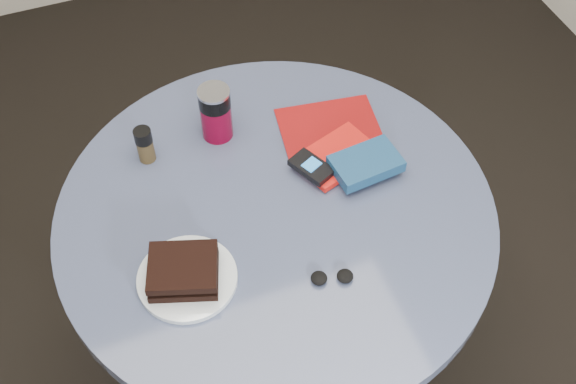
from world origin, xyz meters
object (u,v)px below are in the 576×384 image
object	(u,v)px
magazine	(329,128)
novel	(366,164)
red_book	(337,156)
plate	(187,278)
soda_can	(216,113)
sandwich	(183,271)
pepper_grinder	(145,145)
mp3_player	(312,167)
headphones	(332,277)
table	(277,250)

from	to	relation	value
magazine	novel	xyz separation A→B (m)	(0.02, -0.16, 0.03)
red_book	novel	bearing A→B (deg)	-73.54
plate	soda_can	xyz separation A→B (m)	(0.19, 0.38, 0.07)
plate	sandwich	xyz separation A→B (m)	(-0.00, 0.00, 0.03)
pepper_grinder	magazine	world-z (taller)	pepper_grinder
plate	novel	distance (m)	0.49
pepper_grinder	mp3_player	size ratio (longest dim) A/B	0.83
novel	pepper_grinder	bearing A→B (deg)	148.43
pepper_grinder	headphones	bearing A→B (deg)	-59.19
plate	pepper_grinder	distance (m)	0.36
pepper_grinder	mp3_player	distance (m)	0.39
pepper_grinder	red_book	size ratio (longest dim) A/B	0.51
pepper_grinder	mp3_player	bearing A→B (deg)	-28.33
soda_can	red_book	size ratio (longest dim) A/B	0.78
sandwich	pepper_grinder	world-z (taller)	pepper_grinder
table	sandwich	world-z (taller)	sandwich
sandwich	headphones	xyz separation A→B (m)	(0.29, -0.11, -0.03)
plate	pepper_grinder	bearing A→B (deg)	89.26
soda_can	magazine	distance (m)	0.28
plate	novel	xyz separation A→B (m)	(0.47, 0.13, 0.03)
novel	mp3_player	bearing A→B (deg)	155.56
red_book	novel	xyz separation A→B (m)	(0.04, -0.06, 0.02)
sandwich	soda_can	size ratio (longest dim) A/B	1.20
soda_can	headphones	world-z (taller)	soda_can
table	headphones	world-z (taller)	headphones
sandwich	magazine	xyz separation A→B (m)	(0.45, 0.30, -0.04)
novel	red_book	bearing A→B (deg)	119.57
table	red_book	size ratio (longest dim) A/B	5.38
table	magazine	size ratio (longest dim) A/B	4.11
plate	magazine	size ratio (longest dim) A/B	0.87
novel	headphones	world-z (taller)	novel
plate	headphones	bearing A→B (deg)	-20.67
plate	mp3_player	world-z (taller)	mp3_player
sandwich	pepper_grinder	xyz separation A→B (m)	(0.01, 0.36, 0.01)
soda_can	plate	bearing A→B (deg)	-116.17
pepper_grinder	sandwich	bearing A→B (deg)	-91.52
soda_can	pepper_grinder	xyz separation A→B (m)	(-0.18, -0.02, -0.02)
pepper_grinder	red_book	bearing A→B (deg)	-21.36
red_book	headphones	world-z (taller)	same
soda_can	mp3_player	size ratio (longest dim) A/B	1.25
red_book	table	bearing A→B (deg)	-173.62
plate	magazine	xyz separation A→B (m)	(0.45, 0.30, -0.00)
magazine	red_book	size ratio (longest dim) A/B	1.31
red_book	soda_can	bearing A→B (deg)	124.31
pepper_grinder	red_book	distance (m)	0.45
soda_can	novel	world-z (taller)	soda_can
sandwich	soda_can	bearing A→B (deg)	63.23
plate	novel	bearing A→B (deg)	15.85
sandwich	red_book	world-z (taller)	sandwich
table	plate	world-z (taller)	plate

